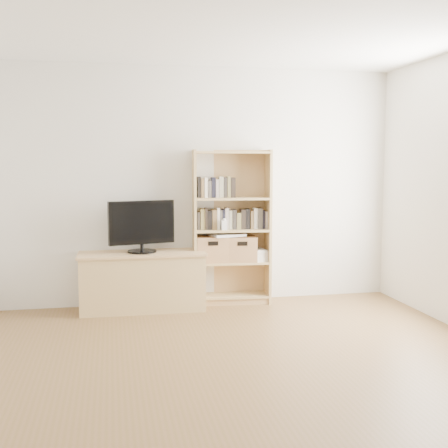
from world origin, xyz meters
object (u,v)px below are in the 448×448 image
object	(u,v)px
tv_stand	(143,282)
basket_right	(241,249)
bookshelf	(232,227)
television	(142,226)
baby_monitor	(224,225)
basket_left	(211,249)
laptop	(227,235)

from	to	relation	value
tv_stand	basket_right	distance (m)	1.14
bookshelf	basket_right	distance (m)	0.26
bookshelf	television	world-z (taller)	bookshelf
tv_stand	baby_monitor	size ratio (longest dim) A/B	12.09
baby_monitor	basket_right	xyz separation A→B (m)	(0.20, 0.08, -0.28)
basket_left	laptop	bearing A→B (deg)	-3.27
television	laptop	size ratio (longest dim) A/B	1.99
television	basket_right	size ratio (longest dim) A/B	2.13
baby_monitor	basket_right	world-z (taller)	baby_monitor
baby_monitor	basket_right	distance (m)	0.35
bookshelf	tv_stand	bearing A→B (deg)	-170.83
bookshelf	laptop	size ratio (longest dim) A/B	4.77
tv_stand	basket_left	bearing A→B (deg)	8.22
bookshelf	baby_monitor	bearing A→B (deg)	-135.00
baby_monitor	basket_right	size ratio (longest dim) A/B	0.32
television	basket_left	size ratio (longest dim) A/B	2.06
television	basket_left	distance (m)	0.82
television	basket_right	distance (m)	1.13
baby_monitor	television	bearing A→B (deg)	-176.76
bookshelf	television	xyz separation A→B (m)	(-0.99, -0.09, 0.05)
television	basket_left	bearing A→B (deg)	-6.91
bookshelf	basket_right	world-z (taller)	bookshelf
bookshelf	basket_left	distance (m)	0.33
bookshelf	baby_monitor	distance (m)	0.14
tv_stand	basket_left	distance (m)	0.83
bookshelf	laptop	bearing A→B (deg)	-170.08
basket_right	television	bearing A→B (deg)	-169.74
bookshelf	television	bearing A→B (deg)	-170.83
bookshelf	laptop	world-z (taller)	bookshelf
baby_monitor	laptop	xyz separation A→B (m)	(0.05, 0.08, -0.12)
baby_monitor	laptop	world-z (taller)	baby_monitor
basket_left	basket_right	world-z (taller)	basket_left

